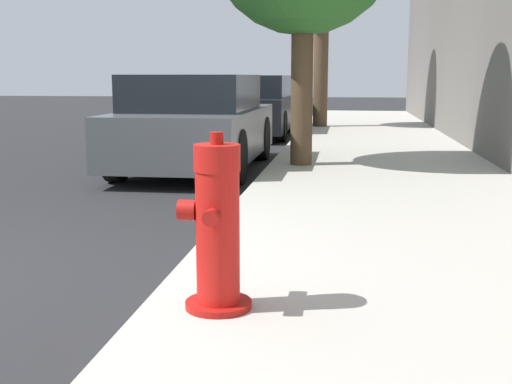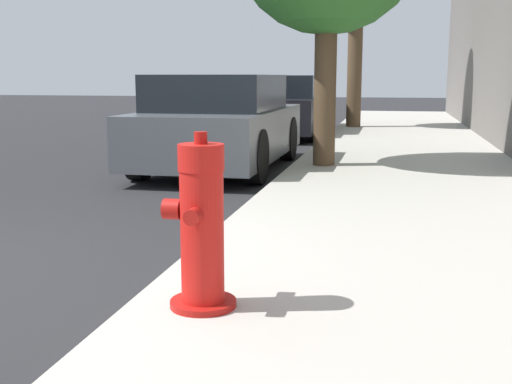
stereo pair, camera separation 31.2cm
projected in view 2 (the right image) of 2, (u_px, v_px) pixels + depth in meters
name	position (u px, v px, depth m)	size (l,w,h in m)	color
sidewalk_slab	(421.00, 314.00, 3.52)	(3.13, 40.00, 0.15)	#B7B2A8
fire_hydrant	(201.00, 229.00, 3.35)	(0.38, 0.38, 0.93)	#A91511
parked_car_near	(221.00, 124.00, 9.43)	(1.79, 4.04, 1.39)	#4C5156
parked_car_mid	(283.00, 107.00, 14.76)	(1.89, 4.18, 1.39)	black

